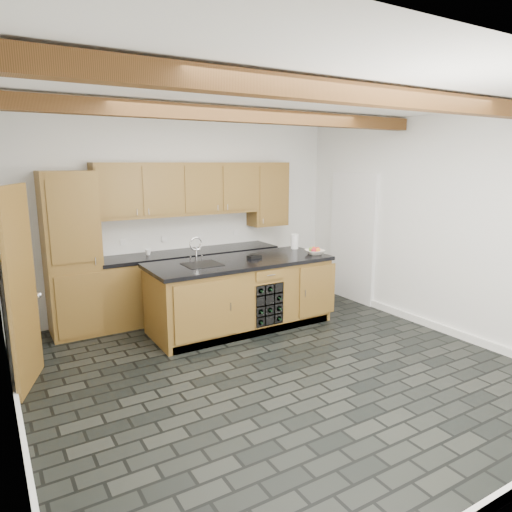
{
  "coord_description": "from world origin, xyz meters",
  "views": [
    {
      "loc": [
        -2.57,
        -3.88,
        2.2
      ],
      "look_at": [
        0.25,
        0.8,
        1.08
      ],
      "focal_mm": 32.0,
      "sensor_mm": 36.0,
      "label": 1
    }
  ],
  "objects_px": {
    "kitchen_scale": "(254,256)",
    "paper_towel": "(295,241)",
    "island": "(241,294)",
    "fruit_bowl": "(315,252)"
  },
  "relations": [
    {
      "from": "kitchen_scale",
      "to": "paper_towel",
      "type": "bearing_deg",
      "value": 11.67
    },
    {
      "from": "island",
      "to": "paper_towel",
      "type": "height_order",
      "value": "paper_towel"
    },
    {
      "from": "kitchen_scale",
      "to": "fruit_bowl",
      "type": "xyz_separation_m",
      "value": [
        0.86,
        -0.21,
        0.01
      ]
    },
    {
      "from": "fruit_bowl",
      "to": "island",
      "type": "bearing_deg",
      "value": 169.36
    },
    {
      "from": "kitchen_scale",
      "to": "fruit_bowl",
      "type": "height_order",
      "value": "fruit_bowl"
    },
    {
      "from": "kitchen_scale",
      "to": "paper_towel",
      "type": "distance_m",
      "value": 0.92
    },
    {
      "from": "kitchen_scale",
      "to": "paper_towel",
      "type": "relative_size",
      "value": 0.89
    },
    {
      "from": "fruit_bowl",
      "to": "paper_towel",
      "type": "xyz_separation_m",
      "value": [
        0.01,
        0.5,
        0.08
      ]
    },
    {
      "from": "island",
      "to": "kitchen_scale",
      "type": "distance_m",
      "value": 0.54
    },
    {
      "from": "paper_towel",
      "to": "fruit_bowl",
      "type": "bearing_deg",
      "value": -91.16
    }
  ]
}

